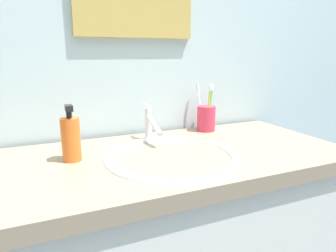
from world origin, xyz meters
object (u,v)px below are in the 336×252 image
faucet (150,123)px  toothbrush_cup (206,118)px  soap_dispenser (71,138)px  toothbrush_yellow (209,105)px  toothbrush_white (200,103)px  toothbrush_green (210,103)px

faucet → toothbrush_cup: 0.26m
toothbrush_cup → soap_dispenser: size_ratio=0.61×
soap_dispenser → toothbrush_yellow: bearing=13.2°
faucet → toothbrush_white: size_ratio=0.90×
toothbrush_cup → toothbrush_white: bearing=101.3°
toothbrush_yellow → toothbrush_white: (-0.00, 0.07, -0.00)m
toothbrush_yellow → soap_dispenser: size_ratio=1.11×
faucet → toothbrush_green: 0.30m
toothbrush_cup → toothbrush_white: toothbrush_white is taller
soap_dispenser → faucet: bearing=19.6°
toothbrush_green → soap_dispenser: (-0.56, -0.17, -0.04)m
faucet → toothbrush_green: (0.29, 0.07, 0.04)m
toothbrush_cup → toothbrush_white: 0.07m
toothbrush_green → toothbrush_white: 0.04m
faucet → toothbrush_green: toothbrush_green is taller
faucet → toothbrush_green: bearing=13.8°
toothbrush_cup → toothbrush_yellow: size_ratio=0.55×
toothbrush_yellow → toothbrush_white: bearing=93.3°
faucet → toothbrush_yellow: (0.25, 0.03, 0.05)m
toothbrush_cup → soap_dispenser: bearing=-164.5°
faucet → toothbrush_cup: faucet is taller
toothbrush_cup → soap_dispenser: (-0.54, -0.15, 0.02)m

